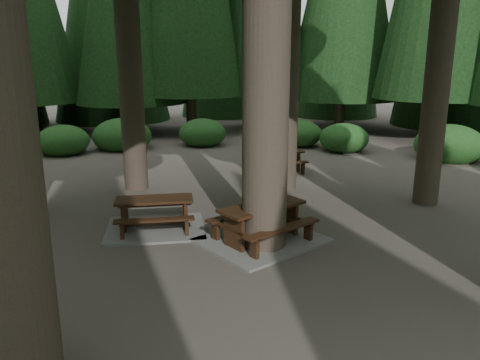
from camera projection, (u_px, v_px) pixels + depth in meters
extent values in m
plane|color=#575047|center=(225.00, 254.00, 8.60)|extent=(80.00, 80.00, 0.00)
cube|color=gray|center=(262.00, 240.00, 9.18)|extent=(2.81, 2.63, 0.05)
cube|color=#372010|center=(262.00, 206.00, 9.01)|extent=(1.86, 1.38, 0.06)
cube|color=#372010|center=(243.00, 213.00, 9.52)|extent=(1.67, 0.99, 0.05)
cube|color=#372010|center=(283.00, 229.00, 8.65)|extent=(1.67, 0.99, 0.05)
cube|color=#372010|center=(234.00, 233.00, 8.68)|extent=(0.30, 0.51, 0.70)
cube|color=#372010|center=(234.00, 230.00, 8.66)|extent=(0.69, 1.29, 0.06)
cube|color=#372010|center=(287.00, 217.00, 9.53)|extent=(0.30, 0.51, 0.70)
cube|color=#372010|center=(288.00, 215.00, 9.52)|extent=(0.69, 1.29, 0.06)
cube|color=#372010|center=(262.00, 233.00, 9.15)|extent=(1.34, 0.71, 0.08)
cube|color=gray|center=(156.00, 228.00, 9.83)|extent=(2.14, 1.82, 0.05)
cube|color=#372010|center=(154.00, 200.00, 9.67)|extent=(1.63, 0.73, 0.05)
cube|color=#372010|center=(155.00, 204.00, 10.24)|extent=(1.60, 0.34, 0.04)
cube|color=#372010|center=(154.00, 220.00, 9.23)|extent=(1.60, 0.34, 0.04)
cube|color=#372010|center=(124.00, 217.00, 9.66)|extent=(0.11, 0.49, 0.63)
cube|color=#372010|center=(124.00, 214.00, 9.65)|extent=(0.17, 1.28, 0.05)
cube|color=#372010|center=(186.00, 214.00, 9.85)|extent=(0.11, 0.49, 0.63)
cube|color=#372010|center=(185.00, 211.00, 9.84)|extent=(0.17, 1.28, 0.05)
cube|color=#372010|center=(155.00, 222.00, 9.80)|extent=(1.32, 0.17, 0.07)
cube|color=#372010|center=(279.00, 152.00, 14.72)|extent=(1.58, 0.70, 0.05)
cube|color=#372010|center=(273.00, 157.00, 15.26)|extent=(1.55, 0.32, 0.04)
cube|color=#372010|center=(285.00, 163.00, 14.31)|extent=(1.55, 0.32, 0.04)
cube|color=#372010|center=(260.00, 163.00, 14.63)|extent=(0.10, 0.47, 0.62)
cube|color=#372010|center=(260.00, 162.00, 14.62)|extent=(0.15, 1.24, 0.05)
cube|color=#372010|center=(296.00, 161.00, 14.98)|extent=(0.10, 0.47, 0.62)
cube|color=#372010|center=(296.00, 159.00, 14.96)|extent=(0.15, 1.24, 0.05)
cube|color=#372010|center=(278.00, 167.00, 14.84)|extent=(1.28, 0.16, 0.07)
ellipsoid|color=#1E591F|center=(449.00, 148.00, 16.65)|extent=(2.42, 2.42, 1.49)
ellipsoid|color=#1E591F|center=(344.00, 141.00, 18.10)|extent=(1.90, 1.90, 1.17)
ellipsoid|color=#1E591F|center=(299.00, 136.00, 19.21)|extent=(1.84, 1.84, 1.13)
ellipsoid|color=#1E591F|center=(202.00, 135.00, 19.39)|extent=(1.95, 1.95, 1.20)
ellipsoid|color=#1E591F|center=(122.00, 139.00, 18.64)|extent=(2.31, 2.31, 1.42)
ellipsoid|color=#1E591F|center=(63.00, 143.00, 17.56)|extent=(1.93, 1.93, 1.19)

